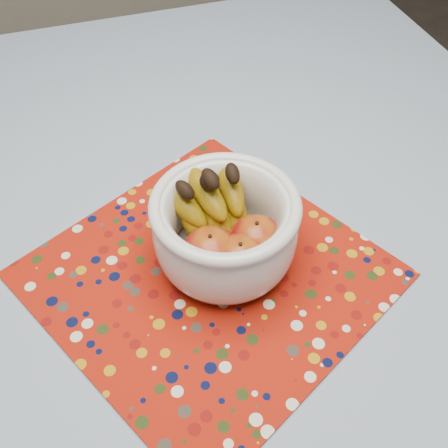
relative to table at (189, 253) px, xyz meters
name	(u,v)px	position (x,y,z in m)	size (l,w,h in m)	color
table	(189,253)	(0.00, 0.00, 0.00)	(1.20, 1.20, 0.75)	brown
tablecloth	(187,220)	(0.00, 0.00, 0.08)	(1.32, 1.32, 0.01)	slate
placemat	(209,274)	(0.00, -0.11, 0.09)	(0.42, 0.42, 0.00)	#931408
fruit_bowl	(222,226)	(0.03, -0.09, 0.16)	(0.20, 0.20, 0.15)	silver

